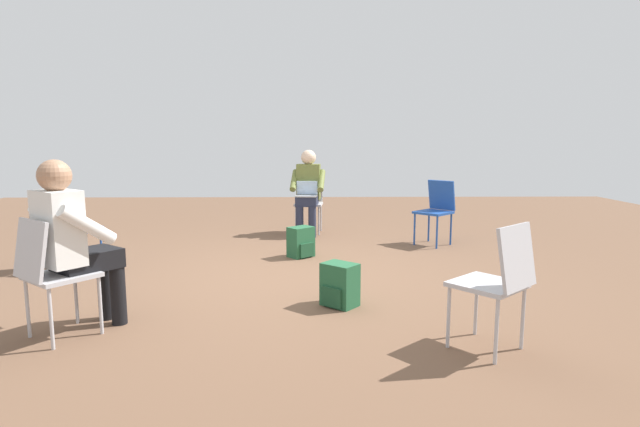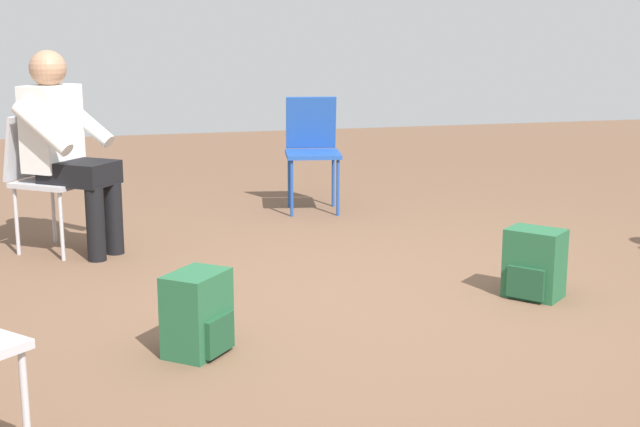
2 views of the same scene
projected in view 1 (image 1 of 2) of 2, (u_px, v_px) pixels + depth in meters
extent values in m
plane|color=brown|center=(293.00, 276.00, 5.09)|extent=(14.69, 14.69, 0.00)
cube|color=#B7B7BC|center=(309.00, 204.00, 7.44)|extent=(0.44, 0.44, 0.03)
cylinder|color=#B7B7BC|center=(319.00, 221.00, 7.29)|extent=(0.02, 0.02, 0.42)
cylinder|color=#B7B7BC|center=(296.00, 221.00, 7.32)|extent=(0.02, 0.02, 0.42)
cylinder|color=#B7B7BC|center=(321.00, 217.00, 7.62)|extent=(0.02, 0.02, 0.42)
cylinder|color=#B7B7BC|center=(299.00, 217.00, 7.65)|extent=(0.02, 0.02, 0.42)
cube|color=#B7B7BC|center=(310.00, 189.00, 7.60)|extent=(0.39, 0.13, 0.40)
cube|color=#1E4799|center=(433.00, 212.00, 6.56)|extent=(0.57, 0.57, 0.03)
cylinder|color=#1E4799|center=(437.00, 233.00, 6.35)|extent=(0.02, 0.02, 0.42)
cylinder|color=#1E4799|center=(415.00, 229.00, 6.59)|extent=(0.02, 0.02, 0.42)
cylinder|color=#1E4799|center=(451.00, 229.00, 6.59)|extent=(0.02, 0.02, 0.42)
cylinder|color=#1E4799|center=(429.00, 226.00, 6.83)|extent=(0.02, 0.02, 0.42)
cube|color=#1E4799|center=(442.00, 195.00, 6.66)|extent=(0.33, 0.34, 0.40)
cube|color=#B7B7BC|center=(62.00, 276.00, 3.46)|extent=(0.56, 0.56, 0.03)
cylinder|color=#B7B7BC|center=(76.00, 296.00, 3.73)|extent=(0.02, 0.02, 0.42)
cylinder|color=#B7B7BC|center=(100.00, 305.00, 3.52)|extent=(0.02, 0.02, 0.42)
cylinder|color=#B7B7BC|center=(28.00, 308.00, 3.46)|extent=(0.02, 0.02, 0.42)
cylinder|color=#B7B7BC|center=(51.00, 319.00, 3.25)|extent=(0.02, 0.02, 0.42)
cube|color=#B7B7BC|center=(30.00, 250.00, 3.28)|extent=(0.36, 0.31, 0.40)
cube|color=#B7B7BC|center=(487.00, 285.00, 3.24)|extent=(0.56, 0.56, 0.03)
cylinder|color=#B7B7BC|center=(449.00, 317.00, 3.29)|extent=(0.02, 0.02, 0.42)
cylinder|color=#B7B7BC|center=(476.00, 306.00, 3.51)|extent=(0.02, 0.02, 0.42)
cylinder|color=#B7B7BC|center=(496.00, 331.00, 3.04)|extent=(0.02, 0.02, 0.42)
cylinder|color=#B7B7BC|center=(523.00, 318.00, 3.26)|extent=(0.02, 0.02, 0.42)
cube|color=#B7B7BC|center=(517.00, 257.00, 3.07)|extent=(0.35, 0.32, 0.40)
cube|color=#1E4799|center=(76.00, 230.00, 5.26)|extent=(0.46, 0.46, 0.03)
cylinder|color=#1E4799|center=(101.00, 248.00, 5.43)|extent=(0.02, 0.02, 0.42)
cylinder|color=#1E4799|center=(82.00, 255.00, 5.10)|extent=(0.02, 0.02, 0.42)
cylinder|color=#1E4799|center=(73.00, 247.00, 5.48)|extent=(0.02, 0.02, 0.42)
cylinder|color=#1E4799|center=(52.00, 254.00, 5.15)|extent=(0.02, 0.02, 0.42)
cube|color=#1E4799|center=(58.00, 209.00, 5.25)|extent=(0.16, 0.39, 0.40)
cylinder|color=#23283D|center=(312.00, 222.00, 7.11)|extent=(0.11, 0.11, 0.45)
cylinder|color=#23283D|center=(300.00, 222.00, 7.13)|extent=(0.11, 0.11, 0.45)
cube|color=#23283D|center=(307.00, 201.00, 7.24)|extent=(0.34, 0.45, 0.14)
cube|color=olive|center=(309.00, 182.00, 7.39)|extent=(0.36, 0.25, 0.52)
sphere|color=beige|center=(308.00, 157.00, 7.34)|extent=(0.22, 0.22, 0.22)
cylinder|color=olive|center=(321.00, 181.00, 7.27)|extent=(0.13, 0.40, 0.31)
cylinder|color=olive|center=(294.00, 180.00, 7.31)|extent=(0.13, 0.40, 0.31)
cube|color=#9EA0A5|center=(306.00, 196.00, 7.12)|extent=(0.32, 0.25, 0.02)
cube|color=#B2D1F2|center=(307.00, 188.00, 7.22)|extent=(0.30, 0.08, 0.20)
cylinder|color=black|center=(105.00, 290.00, 3.82)|extent=(0.11, 0.11, 0.45)
cylinder|color=black|center=(118.00, 295.00, 3.72)|extent=(0.11, 0.11, 0.45)
cube|color=black|center=(88.00, 260.00, 3.60)|extent=(0.49, 0.52, 0.14)
cube|color=silver|center=(58.00, 228.00, 3.41)|extent=(0.40, 0.38, 0.52)
sphere|color=#A87A5B|center=(54.00, 176.00, 3.36)|extent=(0.22, 0.22, 0.22)
cylinder|color=silver|center=(59.00, 220.00, 3.60)|extent=(0.31, 0.37, 0.31)
cylinder|color=silver|center=(88.00, 225.00, 3.37)|extent=(0.31, 0.37, 0.31)
cube|color=#235B38|center=(340.00, 285.00, 4.14)|extent=(0.34, 0.33, 0.36)
cube|color=#1C492C|center=(340.00, 294.00, 4.15)|extent=(0.31, 0.32, 0.16)
cube|color=#235B38|center=(301.00, 242.00, 5.91)|extent=(0.34, 0.33, 0.36)
cube|color=#1C492C|center=(301.00, 249.00, 5.92)|extent=(0.31, 0.32, 0.16)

